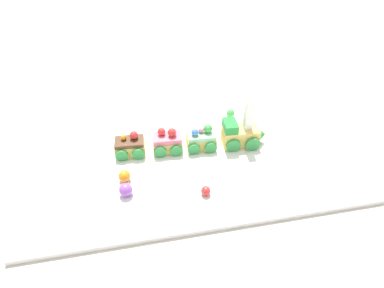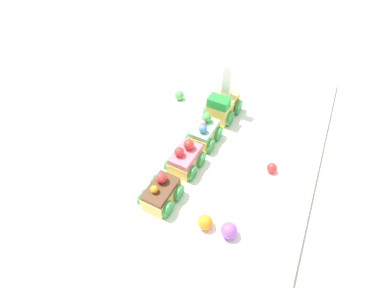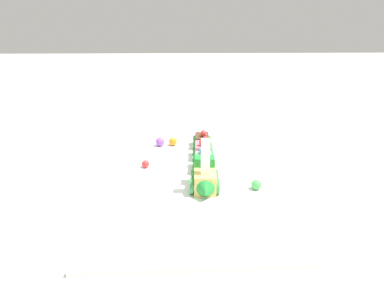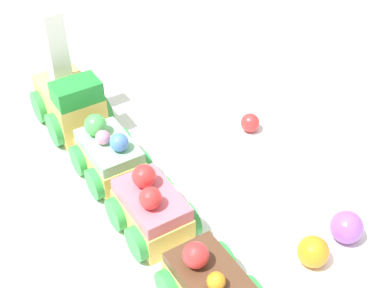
% 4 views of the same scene
% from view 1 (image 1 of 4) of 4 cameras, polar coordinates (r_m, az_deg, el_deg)
% --- Properties ---
extents(ground_plane, '(10.00, 10.00, 0.00)m').
position_cam_1_polar(ground_plane, '(0.75, 0.54, -3.22)').
color(ground_plane, beige).
extents(display_board, '(0.77, 0.42, 0.01)m').
position_cam_1_polar(display_board, '(0.75, 0.54, -2.88)').
color(display_board, white).
rests_on(display_board, ground_plane).
extents(cake_train_locomotive, '(0.12, 0.07, 0.13)m').
position_cam_1_polar(cake_train_locomotive, '(0.78, 9.69, 2.06)').
color(cake_train_locomotive, '#EACC66').
rests_on(cake_train_locomotive, display_board).
extents(cake_car_mint, '(0.07, 0.06, 0.06)m').
position_cam_1_polar(cake_car_mint, '(0.76, 1.80, 0.90)').
color(cake_car_mint, '#EACC66').
rests_on(cake_car_mint, display_board).
extents(cake_car_strawberry, '(0.07, 0.06, 0.06)m').
position_cam_1_polar(cake_car_strawberry, '(0.75, -4.69, 0.35)').
color(cake_car_strawberry, '#EACC66').
rests_on(cake_car_strawberry, display_board).
extents(cake_car_chocolate, '(0.07, 0.06, 0.06)m').
position_cam_1_polar(cake_car_chocolate, '(0.76, -11.69, -0.39)').
color(cake_car_chocolate, '#EACC66').
rests_on(cake_car_chocolate, display_board).
extents(gumball_green, '(0.02, 0.02, 0.02)m').
position_cam_1_polar(gumball_green, '(0.88, 7.33, 5.85)').
color(gumball_green, '#4CBC56').
rests_on(gumball_green, display_board).
extents(gumball_orange, '(0.03, 0.03, 0.03)m').
position_cam_1_polar(gumball_orange, '(0.69, -12.75, -5.99)').
color(gumball_orange, orange).
rests_on(gumball_orange, display_board).
extents(gumball_red, '(0.02, 0.02, 0.02)m').
position_cam_1_polar(gumball_red, '(0.65, 2.67, -8.90)').
color(gumball_red, red).
rests_on(gumball_red, display_board).
extents(gumball_purple, '(0.03, 0.03, 0.03)m').
position_cam_1_polar(gumball_purple, '(0.66, -12.52, -8.52)').
color(gumball_purple, '#9956C6').
rests_on(gumball_purple, display_board).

